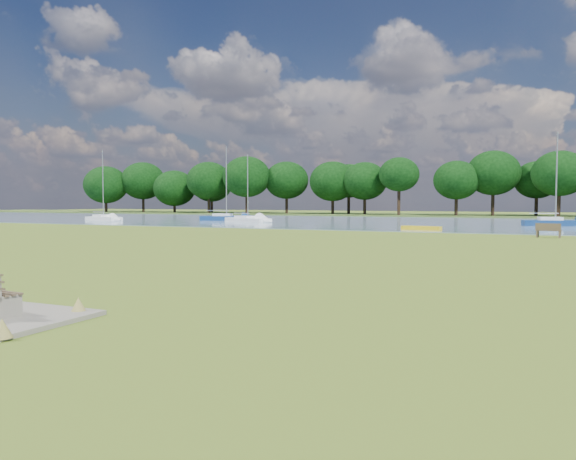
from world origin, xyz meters
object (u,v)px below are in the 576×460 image
at_px(sailboat_5, 247,218).
at_px(sailboat_1, 226,216).
at_px(kayak, 421,228).
at_px(sailboat_0, 103,217).
at_px(riverbank_bench, 548,230).
at_px(sailboat_4, 555,220).

bearing_deg(sailboat_5, sailboat_1, 177.47).
bearing_deg(sailboat_5, kayak, -1.17).
xyz_separation_m(sailboat_0, sailboat_5, (17.40, 4.37, -0.06)).
xyz_separation_m(riverbank_bench, kayak, (-9.45, 5.58, -0.28)).
bearing_deg(sailboat_1, sailboat_0, -168.56).
relative_size(sailboat_4, sailboat_5, 1.16).
distance_m(riverbank_bench, sailboat_4, 18.31).
height_order(sailboat_0, sailboat_1, sailboat_1).
bearing_deg(sailboat_0, kayak, 7.19).
bearing_deg(sailboat_4, sailboat_5, 170.42).
bearing_deg(kayak, sailboat_5, 166.01).
bearing_deg(sailboat_0, sailboat_1, 41.40).
relative_size(kayak, sailboat_0, 0.39).
distance_m(riverbank_bench, sailboat_5, 35.09).
height_order(sailboat_1, sailboat_4, sailboat_4).
xyz_separation_m(kayak, sailboat_0, (-39.24, 5.93, 0.29)).
height_order(riverbank_bench, kayak, riverbank_bench).
bearing_deg(kayak, sailboat_4, 62.56).
relative_size(kayak, sailboat_5, 0.43).
relative_size(sailboat_0, sailboat_5, 1.11).
relative_size(riverbank_bench, kayak, 0.50).
xyz_separation_m(riverbank_bench, sailboat_0, (-48.68, 11.51, 0.01)).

